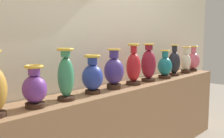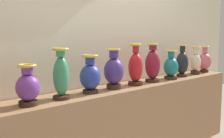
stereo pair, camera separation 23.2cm
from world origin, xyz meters
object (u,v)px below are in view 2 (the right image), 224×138
Objects in this scene: vase_crimson at (136,67)px; vase_cobalt at (90,76)px; vase_jade at (61,75)px; vase_burgundy at (153,65)px; vase_ivory at (196,62)px; vase_onyx at (182,63)px; vase_indigo at (114,71)px; vase_rose at (204,61)px; vase_teal at (171,67)px; vase_violet at (28,87)px.

vase_cobalt is at bearing 179.61° from vase_crimson.
vase_burgundy reaches higher than vase_jade.
vase_cobalt is 1.67m from vase_ivory.
vase_onyx is (1.37, -0.00, 0.02)m from vase_cobalt.
vase_indigo is at bearing 179.78° from vase_burgundy.
vase_ivory is (0.85, -0.00, -0.03)m from vase_burgundy.
vase_rose is at bearing 0.49° from vase_indigo.
vase_onyx reaches higher than vase_teal.
vase_indigo is 0.91× the size of vase_burgundy.
vase_jade is 0.29m from vase_cobalt.
vase_onyx is at bearing 0.02° from vase_burgundy.
vase_burgundy is (0.26, 0.00, 0.01)m from vase_crimson.
vase_indigo is (0.56, 0.02, -0.02)m from vase_jade.
vase_violet is 0.83m from vase_indigo.
vase_cobalt is 0.27m from vase_indigo.
vase_crimson reaches higher than vase_indigo.
vase_burgundy is at bearing -0.09° from vase_cobalt.
vase_burgundy is at bearing 1.11° from vase_violet.
vase_rose reaches higher than vase_violet.
vase_jade reaches higher than vase_violet.
vase_teal is at bearing -4.97° from vase_burgundy.
vase_crimson is 1.01× the size of vase_burgundy.
vase_burgundy is (1.38, 0.03, 0.05)m from vase_violet.
vase_onyx is at bearing -0.10° from vase_indigo.
vase_indigo is at bearing 179.90° from vase_onyx.
vase_violet is 1.67m from vase_teal.
vase_jade reaches higher than vase_onyx.
vase_violet is 0.71× the size of vase_crimson.
vase_cobalt is at bearing 3.50° from vase_jade.
vase_cobalt is (0.56, 0.03, 0.02)m from vase_violet.
vase_burgundy is 0.29m from vase_teal.
vase_cobalt is 0.82m from vase_burgundy.
vase_indigo is at bearing 179.73° from vase_ivory.
vase_cobalt is 1.11m from vase_teal.
vase_jade is 1.96m from vase_ivory.
vase_burgundy reaches higher than vase_cobalt.
vase_burgundy is at bearing 0.85° from vase_jade.
vase_violet is 0.83× the size of vase_rose.
vase_jade reaches higher than vase_cobalt.
vase_cobalt reaches higher than vase_teal.
vase_burgundy reaches higher than vase_ivory.
vase_burgundy is (0.82, -0.00, 0.04)m from vase_cobalt.
vase_indigo is at bearing 178.14° from vase_teal.
vase_cobalt is 0.87× the size of vase_onyx.
vase_ivory reaches higher than vase_violet.
vase_onyx is (0.55, 0.00, -0.02)m from vase_burgundy.
vase_jade reaches higher than vase_ivory.
vase_indigo is 1.66m from vase_rose.
vase_cobalt is 0.89× the size of vase_indigo.
vase_indigo is at bearing -179.51° from vase_rose.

